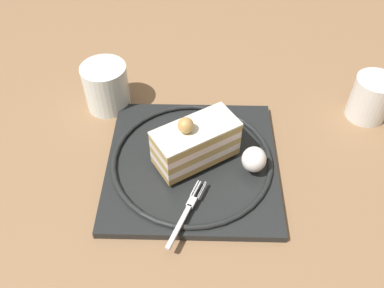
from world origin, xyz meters
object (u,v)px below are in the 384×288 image
at_px(dessert_plate, 192,162).
at_px(drink_glass_far, 107,89).
at_px(fork, 187,212).
at_px(drink_glass_near, 370,100).
at_px(whipped_cream_dollop, 254,159).
at_px(cake_slice, 192,143).

relative_size(dessert_plate, drink_glass_far, 3.62).
relative_size(fork, drink_glass_near, 1.35).
bearing_deg(fork, whipped_cream_dollop, -58.66).
xyz_separation_m(cake_slice, drink_glass_near, (0.07, -0.30, -0.02)).
height_order(dessert_plate, whipped_cream_dollop, whipped_cream_dollop).
relative_size(dessert_plate, cake_slice, 2.16).
relative_size(dessert_plate, drink_glass_near, 3.86).
height_order(whipped_cream_dollop, fork, whipped_cream_dollop).
bearing_deg(cake_slice, drink_glass_far, 38.47).
height_order(fork, drink_glass_far, drink_glass_far).
distance_m(whipped_cream_dollop, drink_glass_near, 0.24).
distance_m(cake_slice, drink_glass_far, 0.20).
bearing_deg(dessert_plate, whipped_cream_dollop, -109.91).
relative_size(dessert_plate, fork, 2.87).
bearing_deg(drink_glass_far, drink_glass_near, -100.93).
distance_m(cake_slice, whipped_cream_dollop, 0.09).
height_order(cake_slice, drink_glass_near, cake_slice).
relative_size(whipped_cream_dollop, fork, 0.38).
relative_size(dessert_plate, whipped_cream_dollop, 7.49).
distance_m(dessert_plate, whipped_cream_dollop, 0.09).
bearing_deg(cake_slice, whipped_cream_dollop, -110.68).
bearing_deg(drink_glass_near, drink_glass_far, 79.07).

